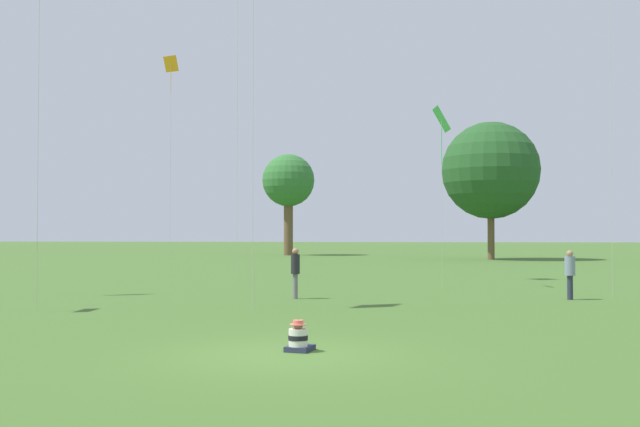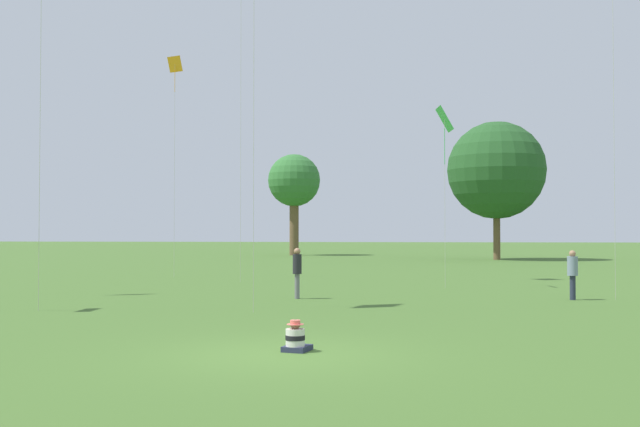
{
  "view_description": "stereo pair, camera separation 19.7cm",
  "coord_description": "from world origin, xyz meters",
  "px_view_note": "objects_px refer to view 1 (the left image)",
  "views": [
    {
      "loc": [
        2.13,
        -13.26,
        2.2
      ],
      "look_at": [
        0.07,
        5.53,
        2.67
      ],
      "focal_mm": 42.0,
      "sensor_mm": 36.0,
      "label": 1
    },
    {
      "loc": [
        2.33,
        -13.24,
        2.2
      ],
      "look_at": [
        0.07,
        5.53,
        2.67
      ],
      "focal_mm": 42.0,
      "sensor_mm": 36.0,
      "label": 2
    }
  ],
  "objects_px": {
    "kite_0": "(171,74)",
    "distant_tree_0": "(288,182)",
    "person_standing_0": "(295,268)",
    "person_standing_2": "(570,270)",
    "distant_tree_1": "(491,171)",
    "seated_toddler": "(299,339)",
    "kite_8": "(442,123)"
  },
  "relations": [
    {
      "from": "kite_0",
      "to": "distant_tree_0",
      "type": "distance_m",
      "value": 35.28
    },
    {
      "from": "person_standing_0",
      "to": "distant_tree_0",
      "type": "distance_m",
      "value": 46.59
    },
    {
      "from": "distant_tree_0",
      "to": "person_standing_2",
      "type": "bearing_deg",
      "value": -70.27
    },
    {
      "from": "person_standing_2",
      "to": "distant_tree_1",
      "type": "relative_size",
      "value": 0.15
    },
    {
      "from": "person_standing_2",
      "to": "seated_toddler",
      "type": "bearing_deg",
      "value": -56.27
    },
    {
      "from": "seated_toddler",
      "to": "distant_tree_0",
      "type": "height_order",
      "value": "distant_tree_0"
    },
    {
      "from": "seated_toddler",
      "to": "kite_0",
      "type": "height_order",
      "value": "kite_0"
    },
    {
      "from": "distant_tree_1",
      "to": "kite_0",
      "type": "bearing_deg",
      "value": -125.2
    },
    {
      "from": "person_standing_0",
      "to": "distant_tree_1",
      "type": "distance_m",
      "value": 38.17
    },
    {
      "from": "seated_toddler",
      "to": "kite_8",
      "type": "relative_size",
      "value": 0.09
    },
    {
      "from": "distant_tree_1",
      "to": "distant_tree_0",
      "type": "bearing_deg",
      "value": 151.95
    },
    {
      "from": "seated_toddler",
      "to": "distant_tree_0",
      "type": "relative_size",
      "value": 0.07
    },
    {
      "from": "distant_tree_0",
      "to": "distant_tree_1",
      "type": "xyz_separation_m",
      "value": [
        17.76,
        -9.46,
        0.13
      ]
    },
    {
      "from": "distant_tree_0",
      "to": "distant_tree_1",
      "type": "distance_m",
      "value": 20.12
    },
    {
      "from": "seated_toddler",
      "to": "kite_8",
      "type": "xyz_separation_m",
      "value": [
        3.47,
        16.19,
        6.3
      ]
    },
    {
      "from": "kite_8",
      "to": "distant_tree_1",
      "type": "xyz_separation_m",
      "value": [
        5.47,
        30.73,
        0.57
      ]
    },
    {
      "from": "person_standing_2",
      "to": "kite_8",
      "type": "xyz_separation_m",
      "value": [
        -3.86,
        4.8,
        5.57
      ]
    },
    {
      "from": "person_standing_2",
      "to": "person_standing_0",
      "type": "bearing_deg",
      "value": -109.4
    },
    {
      "from": "kite_8",
      "to": "distant_tree_1",
      "type": "height_order",
      "value": "distant_tree_1"
    },
    {
      "from": "person_standing_2",
      "to": "distant_tree_1",
      "type": "xyz_separation_m",
      "value": [
        1.62,
        35.53,
        6.14
      ]
    },
    {
      "from": "kite_8",
      "to": "distant_tree_1",
      "type": "bearing_deg",
      "value": 27.03
    },
    {
      "from": "seated_toddler",
      "to": "person_standing_2",
      "type": "height_order",
      "value": "person_standing_2"
    },
    {
      "from": "seated_toddler",
      "to": "person_standing_0",
      "type": "distance_m",
      "value": 10.9
    },
    {
      "from": "seated_toddler",
      "to": "person_standing_0",
      "type": "relative_size",
      "value": 0.37
    },
    {
      "from": "seated_toddler",
      "to": "distant_tree_1",
      "type": "xyz_separation_m",
      "value": [
        8.94,
        46.93,
        6.87
      ]
    },
    {
      "from": "person_standing_0",
      "to": "distant_tree_1",
      "type": "xyz_separation_m",
      "value": [
        10.54,
        36.18,
        6.08
      ]
    },
    {
      "from": "kite_0",
      "to": "kite_8",
      "type": "bearing_deg",
      "value": -135.48
    },
    {
      "from": "person_standing_0",
      "to": "seated_toddler",
      "type": "bearing_deg",
      "value": -33.24
    },
    {
      "from": "person_standing_2",
      "to": "distant_tree_1",
      "type": "distance_m",
      "value": 36.1
    },
    {
      "from": "kite_0",
      "to": "kite_8",
      "type": "height_order",
      "value": "kite_0"
    },
    {
      "from": "person_standing_0",
      "to": "person_standing_2",
      "type": "relative_size",
      "value": 1.04
    },
    {
      "from": "person_standing_0",
      "to": "distant_tree_0",
      "type": "relative_size",
      "value": 0.17
    }
  ]
}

